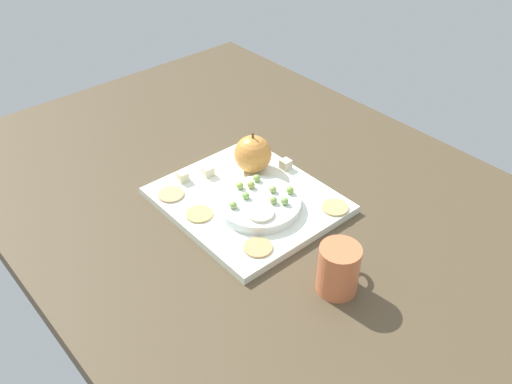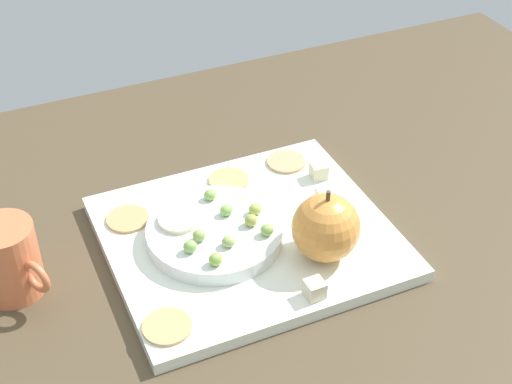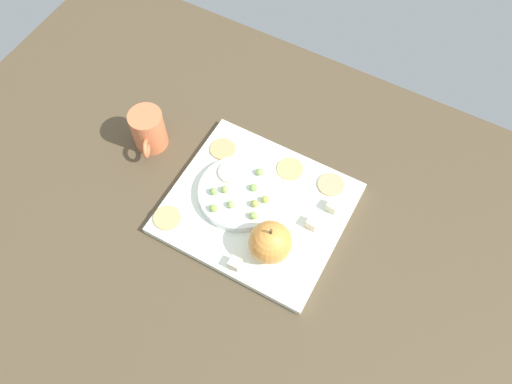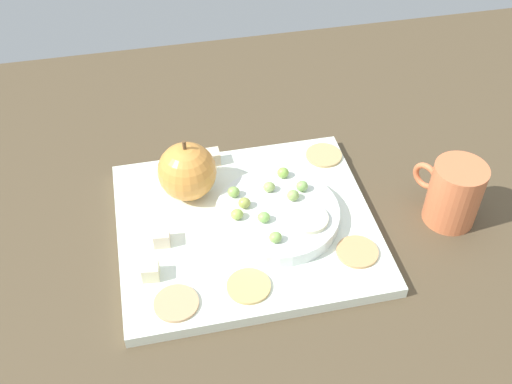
{
  "view_description": "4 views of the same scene",
  "coord_description": "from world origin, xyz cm",
  "px_view_note": "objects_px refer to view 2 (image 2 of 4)",
  "views": [
    {
      "loc": [
        -64.97,
        58.78,
        73.46
      ],
      "look_at": [
        -0.1,
        2.75,
        7.88
      ],
      "focal_mm": 38.76,
      "sensor_mm": 36.0,
      "label": 1
    },
    {
      "loc": [
        -25.45,
        -60.55,
        65.21
      ],
      "look_at": [
        3.78,
        5.12,
        9.98
      ],
      "focal_mm": 53.22,
      "sensor_mm": 36.0,
      "label": 2
    },
    {
      "loc": [
        24.4,
        -38.04,
        95.39
      ],
      "look_at": [
        0.85,
        4.74,
        8.1
      ],
      "focal_mm": 36.67,
      "sensor_mm": 36.0,
      "label": 3
    },
    {
      "loc": [
        12.26,
        57.71,
        64.39
      ],
      "look_at": [
        0.51,
        2.98,
        10.6
      ],
      "focal_mm": 43.02,
      "sensor_mm": 36.0,
      "label": 4
    }
  ],
  "objects_px": {
    "cheese_cube_0": "(325,196)",
    "cracker_2": "(167,327)",
    "serving_dish": "(215,233)",
    "grape_7": "(225,211)",
    "platter": "(248,237)",
    "grape_8": "(228,241)",
    "cup": "(9,260)",
    "apple_whole": "(326,228)",
    "cheese_cube_2": "(319,171)",
    "cheese_cube_1": "(315,289)",
    "cracker_3": "(286,162)",
    "grape_5": "(210,195)",
    "grape_2": "(251,220)",
    "cracker_0": "(128,219)",
    "cracker_1": "(229,180)",
    "apple_slice_0": "(179,219)",
    "grape_3": "(216,259)",
    "grape_6": "(190,247)",
    "grape_1": "(255,209)",
    "grape_4": "(199,235)",
    "grape_0": "(268,231)"
  },
  "relations": [
    {
      "from": "platter",
      "to": "grape_6",
      "type": "relative_size",
      "value": 20.68
    },
    {
      "from": "apple_whole",
      "to": "grape_4",
      "type": "xyz_separation_m",
      "value": [
        -0.13,
        0.06,
        -0.01
      ]
    },
    {
      "from": "platter",
      "to": "cheese_cube_2",
      "type": "relative_size",
      "value": 16.24
    },
    {
      "from": "cheese_cube_0",
      "to": "cracker_2",
      "type": "xyz_separation_m",
      "value": [
        -0.25,
        -0.12,
        -0.01
      ]
    },
    {
      "from": "platter",
      "to": "serving_dish",
      "type": "height_order",
      "value": "serving_dish"
    },
    {
      "from": "cup",
      "to": "cheese_cube_2",
      "type": "bearing_deg",
      "value": 4.49
    },
    {
      "from": "grape_7",
      "to": "grape_8",
      "type": "xyz_separation_m",
      "value": [
        -0.02,
        -0.05,
        -0.0
      ]
    },
    {
      "from": "grape_3",
      "to": "cheese_cube_0",
      "type": "bearing_deg",
      "value": 21.69
    },
    {
      "from": "serving_dish",
      "to": "cheese_cube_0",
      "type": "relative_size",
      "value": 7.9
    },
    {
      "from": "grape_5",
      "to": "cheese_cube_1",
      "type": "bearing_deg",
      "value": -74.9
    },
    {
      "from": "cheese_cube_2",
      "to": "cracker_2",
      "type": "distance_m",
      "value": 0.32
    },
    {
      "from": "cracker_2",
      "to": "grape_5",
      "type": "height_order",
      "value": "grape_5"
    },
    {
      "from": "cracker_3",
      "to": "grape_2",
      "type": "height_order",
      "value": "grape_2"
    },
    {
      "from": "grape_8",
      "to": "cracker_1",
      "type": "bearing_deg",
      "value": 67.55
    },
    {
      "from": "grape_4",
      "to": "cup",
      "type": "bearing_deg",
      "value": 168.17
    },
    {
      "from": "grape_5",
      "to": "apple_slice_0",
      "type": "xyz_separation_m",
      "value": [
        -0.05,
        -0.03,
        -0.0
      ]
    },
    {
      "from": "cheese_cube_1",
      "to": "grape_7",
      "type": "relative_size",
      "value": 1.27
    },
    {
      "from": "serving_dish",
      "to": "grape_7",
      "type": "relative_size",
      "value": 10.06
    },
    {
      "from": "grape_0",
      "to": "grape_2",
      "type": "distance_m",
      "value": 0.03
    },
    {
      "from": "cracker_2",
      "to": "cup",
      "type": "relative_size",
      "value": 0.56
    },
    {
      "from": "cracker_3",
      "to": "grape_3",
      "type": "distance_m",
      "value": 0.24
    },
    {
      "from": "grape_8",
      "to": "cracker_0",
      "type": "bearing_deg",
      "value": 127.82
    },
    {
      "from": "cheese_cube_2",
      "to": "grape_1",
      "type": "height_order",
      "value": "grape_1"
    },
    {
      "from": "apple_whole",
      "to": "cracker_0",
      "type": "height_order",
      "value": "apple_whole"
    },
    {
      "from": "grape_7",
      "to": "grape_8",
      "type": "distance_m",
      "value": 0.05
    },
    {
      "from": "cheese_cube_1",
      "to": "cracker_0",
      "type": "distance_m",
      "value": 0.26
    },
    {
      "from": "grape_2",
      "to": "apple_slice_0",
      "type": "height_order",
      "value": "grape_2"
    },
    {
      "from": "grape_4",
      "to": "grape_6",
      "type": "bearing_deg",
      "value": -138.75
    },
    {
      "from": "serving_dish",
      "to": "grape_6",
      "type": "height_order",
      "value": "grape_6"
    },
    {
      "from": "cracker_1",
      "to": "grape_8",
      "type": "relative_size",
      "value": 3.26
    },
    {
      "from": "cracker_3",
      "to": "apple_slice_0",
      "type": "distance_m",
      "value": 0.2
    },
    {
      "from": "cracker_0",
      "to": "grape_4",
      "type": "distance_m",
      "value": 0.11
    },
    {
      "from": "cheese_cube_1",
      "to": "serving_dish",
      "type": "bearing_deg",
      "value": 116.09
    },
    {
      "from": "cheese_cube_0",
      "to": "cup",
      "type": "xyz_separation_m",
      "value": [
        -0.38,
        0.02,
        0.02
      ]
    },
    {
      "from": "cracker_1",
      "to": "grape_8",
      "type": "distance_m",
      "value": 0.15
    },
    {
      "from": "grape_6",
      "to": "cup",
      "type": "bearing_deg",
      "value": 163.18
    },
    {
      "from": "grape_7",
      "to": "cheese_cube_2",
      "type": "bearing_deg",
      "value": 16.4
    },
    {
      "from": "serving_dish",
      "to": "cracker_0",
      "type": "bearing_deg",
      "value": 138.02
    },
    {
      "from": "grape_2",
      "to": "grape_6",
      "type": "bearing_deg",
      "value": -169.76
    },
    {
      "from": "platter",
      "to": "cheese_cube_0",
      "type": "xyz_separation_m",
      "value": [
        0.11,
        0.01,
        0.02
      ]
    },
    {
      "from": "grape_1",
      "to": "cup",
      "type": "xyz_separation_m",
      "value": [
        -0.29,
        0.02,
        0.0
      ]
    },
    {
      "from": "serving_dish",
      "to": "grape_3",
      "type": "distance_m",
      "value": 0.07
    },
    {
      "from": "serving_dish",
      "to": "grape_8",
      "type": "height_order",
      "value": "grape_8"
    },
    {
      "from": "serving_dish",
      "to": "grape_7",
      "type": "bearing_deg",
      "value": 38.21
    },
    {
      "from": "platter",
      "to": "apple_whole",
      "type": "xyz_separation_m",
      "value": [
        0.07,
        -0.07,
        0.05
      ]
    },
    {
      "from": "grape_8",
      "to": "cup",
      "type": "xyz_separation_m",
      "value": [
        -0.23,
        0.06,
        0.0
      ]
    },
    {
      "from": "cheese_cube_1",
      "to": "grape_5",
      "type": "relative_size",
      "value": 1.27
    },
    {
      "from": "apple_whole",
      "to": "cheese_cube_2",
      "type": "bearing_deg",
      "value": 64.71
    },
    {
      "from": "cracker_3",
      "to": "grape_5",
      "type": "xyz_separation_m",
      "value": [
        -0.13,
        -0.06,
        0.02
      ]
    },
    {
      "from": "apple_whole",
      "to": "grape_5",
      "type": "distance_m",
      "value": 0.16
    }
  ]
}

